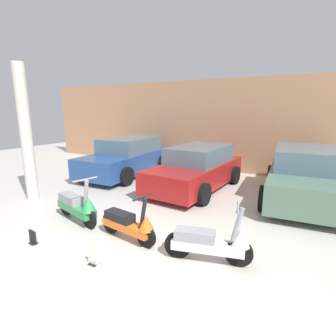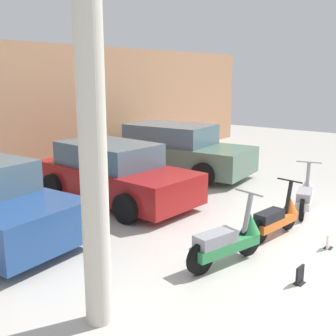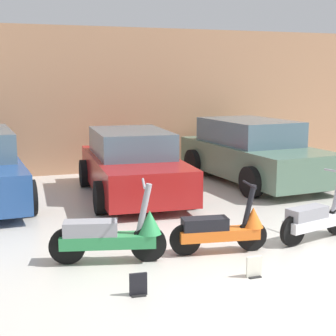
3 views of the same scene
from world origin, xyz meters
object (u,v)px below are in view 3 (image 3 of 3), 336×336
scooter_front_right (223,229)px  placard_near_right_scooter (254,268)px  scooter_front_left (113,234)px  car_rear_center (133,165)px  scooter_front_center (319,216)px  placard_near_left_scooter (138,286)px  car_rear_right (253,152)px

scooter_front_right → placard_near_right_scooter: bearing=-83.4°
scooter_front_left → scooter_front_right: (1.52, -0.12, -0.04)m
scooter_front_right → car_rear_center: car_rear_center is taller
scooter_front_left → scooter_front_center: (3.13, -0.04, -0.02)m
scooter_front_center → car_rear_center: 4.17m
scooter_front_right → car_rear_center: size_ratio=0.34×
scooter_front_right → placard_near_left_scooter: (-1.49, -0.99, -0.23)m
scooter_front_left → scooter_front_right: 1.53m
scooter_front_center → car_rear_right: bearing=60.1°
scooter_front_left → scooter_front_right: bearing=9.4°
scooter_front_right → car_rear_right: car_rear_right is taller
car_rear_center → placard_near_right_scooter: size_ratio=15.37×
scooter_front_right → placard_near_right_scooter: scooter_front_right is taller
scooter_front_right → scooter_front_center: scooter_front_center is taller
placard_near_left_scooter → car_rear_center: bearing=75.6°
scooter_front_center → car_rear_center: size_ratio=0.35×
scooter_front_center → car_rear_right: size_ratio=0.33×
scooter_front_center → placard_near_left_scooter: 3.29m
scooter_front_center → placard_near_left_scooter: size_ratio=5.43×
scooter_front_right → placard_near_left_scooter: bearing=-138.7°
placard_near_left_scooter → placard_near_right_scooter: size_ratio=1.00×
scooter_front_center → car_rear_right: 4.35m
placard_near_left_scooter → scooter_front_center: bearing=19.0°
placard_near_left_scooter → placard_near_right_scooter: 1.48m
scooter_front_right → scooter_front_center: (1.61, 0.07, 0.02)m
car_rear_right → placard_near_right_scooter: 5.90m
scooter_front_left → car_rear_center: 3.89m
scooter_front_left → placard_near_right_scooter: bearing=-21.0°
scooter_front_right → car_rear_right: (2.73, 4.26, 0.34)m
scooter_front_center → placard_near_right_scooter: scooter_front_center is taller
scooter_front_left → car_rear_center: (1.25, 3.67, 0.26)m
scooter_front_center → placard_near_left_scooter: scooter_front_center is taller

